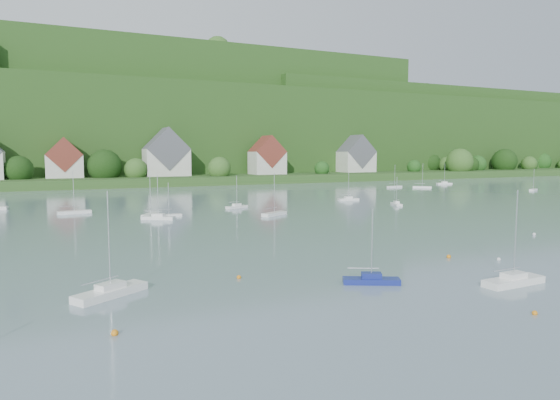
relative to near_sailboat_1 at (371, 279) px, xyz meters
name	(u,v)px	position (x,y,z in m)	size (l,w,h in m)	color
far_shore_strip	(148,179)	(8.26, 162.39, 1.10)	(600.00, 60.00, 3.00)	#2A541F
forested_ridge	(124,130)	(8.65, 230.96, 22.48)	(620.00, 181.22, 69.89)	#1A4014
village_building_1	(64,161)	(-21.74, 151.39, 8.35)	(12.00, 9.36, 14.00)	beige
village_building_2	(166,156)	(13.26, 150.39, 9.87)	(16.00, 11.44, 18.00)	beige
village_building_3	(267,158)	(53.26, 148.39, 9.03)	(13.00, 10.40, 15.50)	beige
village_building_4	(356,157)	(98.26, 152.39, 9.19)	(15.00, 10.40, 16.50)	beige
near_sailboat_1	(371,279)	(0.00, 0.00, 0.00)	(5.17, 3.58, 6.86)	navy
near_sailboat_3	(514,280)	(11.32, -5.65, 0.05)	(6.39, 2.07, 8.52)	white
near_sailboat_6	(111,291)	(-21.82, 5.65, 0.05)	(6.39, 5.01, 8.69)	white
mooring_buoy_0	(535,315)	(5.84, -12.16, -0.40)	(0.40, 0.40, 0.40)	orange
mooring_buoy_1	(499,260)	(18.34, 2.24, -0.40)	(0.43, 0.43, 0.43)	silver
mooring_buoy_2	(449,258)	(14.31, 5.53, -0.40)	(0.49, 0.49, 0.49)	orange
mooring_buoy_3	(239,278)	(-10.24, 6.71, -0.40)	(0.42, 0.42, 0.42)	orange
mooring_buoy_4	(534,235)	(36.45, 12.18, -0.40)	(0.50, 0.50, 0.50)	silver
mooring_buoy_5	(115,335)	(-22.54, -3.65, -0.40)	(0.49, 0.49, 0.49)	orange
far_sailboat_cluster	(207,201)	(7.14, 76.90, -0.02)	(199.39, 71.87, 8.71)	white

